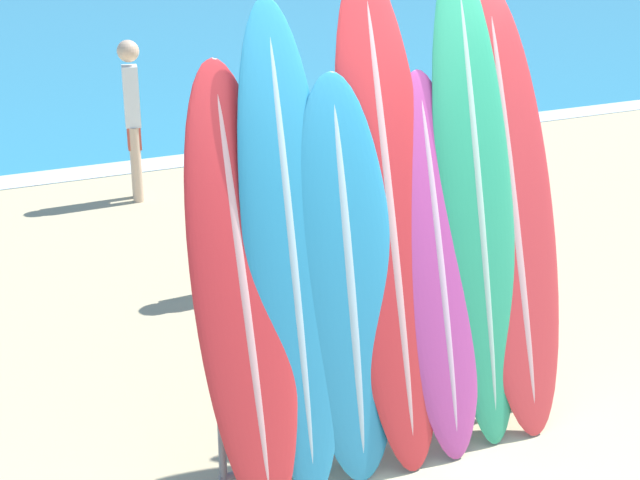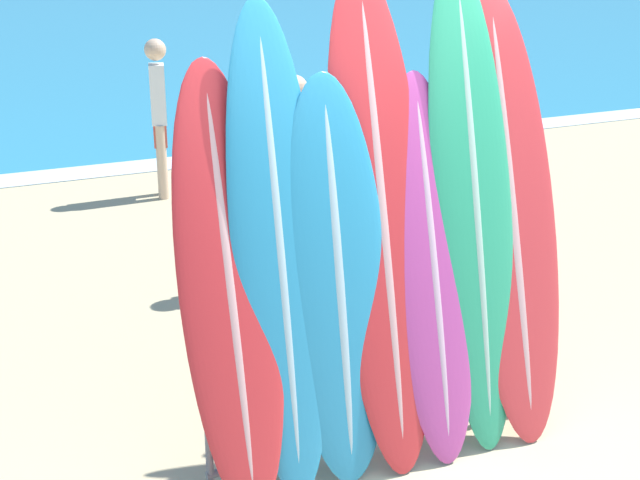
{
  "view_description": "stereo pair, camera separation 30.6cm",
  "coord_description": "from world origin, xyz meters",
  "px_view_note": "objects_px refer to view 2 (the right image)",
  "views": [
    {
      "loc": [
        -2.38,
        -2.85,
        2.76
      ],
      "look_at": [
        -0.02,
        1.58,
        0.99
      ],
      "focal_mm": 50.0,
      "sensor_mm": 36.0,
      "label": 1
    },
    {
      "loc": [
        -2.1,
        -2.99,
        2.76
      ],
      "look_at": [
        -0.02,
        1.58,
        0.99
      ],
      "focal_mm": 50.0,
      "sensor_mm": 36.0,
      "label": 2
    }
  ],
  "objects_px": {
    "surfboard_slot_1": "(279,258)",
    "person_mid_beach": "(295,173)",
    "surfboard_rack": "(382,368)",
    "person_near_water": "(159,112)",
    "surfboard_slot_3": "(382,226)",
    "surfboard_slot_5": "(473,211)",
    "surfboard_slot_0": "(229,293)",
    "surfboard_slot_4": "(432,271)",
    "surfboard_slot_2": "(337,285)",
    "surfboard_slot_6": "(511,217)"
  },
  "relations": [
    {
      "from": "surfboard_slot_5",
      "to": "person_near_water",
      "type": "bearing_deg",
      "value": 93.66
    },
    {
      "from": "surfboard_slot_1",
      "to": "surfboard_slot_3",
      "type": "relative_size",
      "value": 0.94
    },
    {
      "from": "surfboard_slot_2",
      "to": "person_near_water",
      "type": "bearing_deg",
      "value": 84.74
    },
    {
      "from": "surfboard_rack",
      "to": "surfboard_slot_2",
      "type": "relative_size",
      "value": 0.95
    },
    {
      "from": "surfboard_slot_4",
      "to": "surfboard_slot_5",
      "type": "xyz_separation_m",
      "value": [
        0.28,
        0.06,
        0.28
      ]
    },
    {
      "from": "person_near_water",
      "to": "person_mid_beach",
      "type": "distance_m",
      "value": 2.9
    },
    {
      "from": "surfboard_slot_3",
      "to": "surfboard_slot_4",
      "type": "bearing_deg",
      "value": -15.0
    },
    {
      "from": "surfboard_slot_2",
      "to": "surfboard_slot_3",
      "type": "xyz_separation_m",
      "value": [
        0.28,
        0.07,
        0.25
      ]
    },
    {
      "from": "surfboard_slot_1",
      "to": "surfboard_slot_5",
      "type": "relative_size",
      "value": 0.94
    },
    {
      "from": "surfboard_slot_6",
      "to": "person_mid_beach",
      "type": "height_order",
      "value": "surfboard_slot_6"
    },
    {
      "from": "surfboard_rack",
      "to": "surfboard_slot_3",
      "type": "bearing_deg",
      "value": 79.62
    },
    {
      "from": "surfboard_slot_4",
      "to": "person_near_water",
      "type": "height_order",
      "value": "surfboard_slot_4"
    },
    {
      "from": "surfboard_slot_3",
      "to": "surfboard_slot_4",
      "type": "height_order",
      "value": "surfboard_slot_3"
    },
    {
      "from": "surfboard_rack",
      "to": "surfboard_slot_0",
      "type": "xyz_separation_m",
      "value": [
        -0.84,
        0.01,
        0.58
      ]
    },
    {
      "from": "surfboard_slot_2",
      "to": "surfboard_slot_4",
      "type": "xyz_separation_m",
      "value": [
        0.55,
        -0.0,
        -0.02
      ]
    },
    {
      "from": "surfboard_rack",
      "to": "surfboard_slot_5",
      "type": "distance_m",
      "value": 0.98
    },
    {
      "from": "person_mid_beach",
      "to": "surfboard_slot_4",
      "type": "bearing_deg",
      "value": -168.74
    },
    {
      "from": "surfboard_slot_0",
      "to": "surfboard_slot_5",
      "type": "height_order",
      "value": "surfboard_slot_5"
    },
    {
      "from": "surfboard_rack",
      "to": "surfboard_slot_0",
      "type": "relative_size",
      "value": 0.91
    },
    {
      "from": "surfboard_slot_6",
      "to": "surfboard_slot_1",
      "type": "bearing_deg",
      "value": -178.87
    },
    {
      "from": "surfboard_slot_1",
      "to": "surfboard_slot_4",
      "type": "bearing_deg",
      "value": -2.84
    },
    {
      "from": "surfboard_slot_3",
      "to": "person_mid_beach",
      "type": "distance_m",
      "value": 2.51
    },
    {
      "from": "surfboard_slot_4",
      "to": "surfboard_slot_6",
      "type": "height_order",
      "value": "surfboard_slot_6"
    },
    {
      "from": "surfboard_slot_2",
      "to": "surfboard_slot_3",
      "type": "distance_m",
      "value": 0.39
    },
    {
      "from": "surfboard_slot_6",
      "to": "person_mid_beach",
      "type": "relative_size",
      "value": 1.46
    },
    {
      "from": "surfboard_rack",
      "to": "surfboard_slot_3",
      "type": "relative_size",
      "value": 0.77
    },
    {
      "from": "surfboard_slot_1",
      "to": "surfboard_slot_3",
      "type": "distance_m",
      "value": 0.59
    },
    {
      "from": "surfboard_slot_2",
      "to": "surfboard_slot_3",
      "type": "height_order",
      "value": "surfboard_slot_3"
    },
    {
      "from": "surfboard_slot_0",
      "to": "surfboard_slot_3",
      "type": "relative_size",
      "value": 0.84
    },
    {
      "from": "surfboard_slot_3",
      "to": "surfboard_slot_5",
      "type": "bearing_deg",
      "value": -1.18
    },
    {
      "from": "surfboard_rack",
      "to": "surfboard_slot_4",
      "type": "distance_m",
      "value": 0.59
    },
    {
      "from": "person_mid_beach",
      "to": "surfboard_slot_1",
      "type": "bearing_deg",
      "value": 172.89
    },
    {
      "from": "surfboard_slot_5",
      "to": "surfboard_slot_1",
      "type": "bearing_deg",
      "value": -179.07
    },
    {
      "from": "surfboard_slot_5",
      "to": "surfboard_slot_6",
      "type": "bearing_deg",
      "value": 2.01
    },
    {
      "from": "surfboard_slot_0",
      "to": "surfboard_slot_1",
      "type": "bearing_deg",
      "value": 3.57
    },
    {
      "from": "surfboard_rack",
      "to": "surfboard_slot_1",
      "type": "height_order",
      "value": "surfboard_slot_1"
    },
    {
      "from": "surfboard_slot_6",
      "to": "surfboard_slot_4",
      "type": "bearing_deg",
      "value": -172.66
    },
    {
      "from": "surfboard_slot_4",
      "to": "surfboard_slot_5",
      "type": "relative_size",
      "value": 0.79
    },
    {
      "from": "surfboard_slot_5",
      "to": "person_mid_beach",
      "type": "relative_size",
      "value": 1.55
    },
    {
      "from": "surfboard_slot_0",
      "to": "surfboard_slot_2",
      "type": "bearing_deg",
      "value": -2.57
    },
    {
      "from": "surfboard_rack",
      "to": "surfboard_slot_2",
      "type": "xyz_separation_m",
      "value": [
        -0.27,
        -0.01,
        0.53
      ]
    },
    {
      "from": "surfboard_slot_4",
      "to": "person_near_water",
      "type": "bearing_deg",
      "value": 90.62
    },
    {
      "from": "person_near_water",
      "to": "surfboard_slot_6",
      "type": "bearing_deg",
      "value": 20.67
    },
    {
      "from": "surfboard_slot_3",
      "to": "surfboard_slot_5",
      "type": "distance_m",
      "value": 0.55
    },
    {
      "from": "surfboard_slot_6",
      "to": "surfboard_slot_2",
      "type": "bearing_deg",
      "value": -176.37
    },
    {
      "from": "surfboard_rack",
      "to": "person_near_water",
      "type": "bearing_deg",
      "value": 87.64
    },
    {
      "from": "surfboard_slot_1",
      "to": "person_near_water",
      "type": "distance_m",
      "value": 5.41
    },
    {
      "from": "surfboard_slot_4",
      "to": "surfboard_slot_5",
      "type": "height_order",
      "value": "surfboard_slot_5"
    },
    {
      "from": "surfboard_slot_3",
      "to": "person_near_water",
      "type": "height_order",
      "value": "surfboard_slot_3"
    },
    {
      "from": "surfboard_slot_1",
      "to": "person_mid_beach",
      "type": "height_order",
      "value": "surfboard_slot_1"
    }
  ]
}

